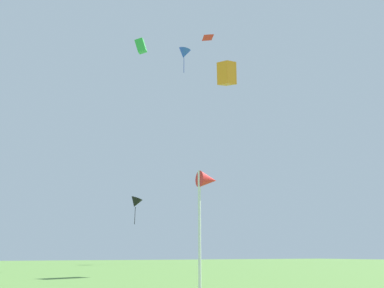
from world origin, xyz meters
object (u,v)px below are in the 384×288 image
distant_kite_red_mid_right (208,37)px  distant_kite_green_far_center (141,46)px  distant_kite_orange_overhead_distant (227,73)px  distant_kite_blue_low_left (184,54)px  distant_kite_black_low_right (136,203)px  marker_flag (206,190)px

distant_kite_red_mid_right → distant_kite_green_far_center: bearing=108.1°
distant_kite_red_mid_right → distant_kite_orange_overhead_distant: distant_kite_red_mid_right is taller
distant_kite_green_far_center → distant_kite_red_mid_right: bearing=-71.9°
distant_kite_orange_overhead_distant → distant_kite_green_far_center: bearing=93.9°
distant_kite_green_far_center → distant_kite_orange_overhead_distant: bearing=-86.1°
distant_kite_blue_low_left → distant_kite_green_far_center: size_ratio=1.51×
distant_kite_orange_overhead_distant → distant_kite_red_mid_right: bearing=71.2°
distant_kite_red_mid_right → distant_kite_black_low_right: distant_kite_red_mid_right is taller
distant_kite_green_far_center → distant_kite_orange_overhead_distant: distant_kite_green_far_center is taller
distant_kite_blue_low_left → marker_flag: bearing=-113.9°
distant_kite_black_low_right → distant_kite_green_far_center: 15.85m
distant_kite_black_low_right → marker_flag: 29.97m
distant_kite_orange_overhead_distant → marker_flag: bearing=-124.3°
distant_kite_green_far_center → marker_flag: size_ratio=0.82×
distant_kite_red_mid_right → distant_kite_black_low_right: size_ratio=0.42×
distant_kite_green_far_center → marker_flag: 32.52m
distant_kite_black_low_right → marker_flag: size_ratio=1.34×
distant_kite_orange_overhead_distant → marker_flag: 16.10m
distant_kite_red_mid_right → distant_kite_blue_low_left: size_ratio=0.45×
distant_kite_blue_low_left → marker_flag: (-8.84, -19.97, -16.18)m
distant_kite_green_far_center → distant_kite_orange_overhead_distant: 17.66m
distant_kite_red_mid_right → marker_flag: size_ratio=0.56×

